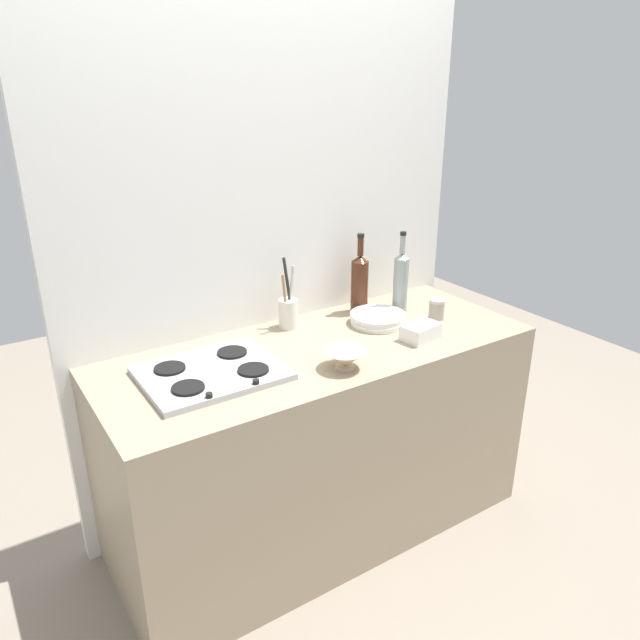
% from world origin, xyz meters
% --- Properties ---
extents(ground_plane, '(6.00, 6.00, 0.00)m').
position_xyz_m(ground_plane, '(0.00, 0.00, 0.00)').
color(ground_plane, gray).
rests_on(ground_plane, ground).
extents(counter_block, '(1.80, 0.70, 0.90)m').
position_xyz_m(counter_block, '(0.00, 0.00, 0.45)').
color(counter_block, tan).
rests_on(counter_block, ground).
extents(backsplash_panel, '(1.90, 0.06, 2.55)m').
position_xyz_m(backsplash_panel, '(0.00, 0.38, 1.28)').
color(backsplash_panel, white).
rests_on(backsplash_panel, ground).
extents(stovetop_hob, '(0.50, 0.40, 0.04)m').
position_xyz_m(stovetop_hob, '(-0.47, 0.01, 0.91)').
color(stovetop_hob, '#B2B2B7').
rests_on(stovetop_hob, counter_block).
extents(plate_stack, '(0.25, 0.25, 0.05)m').
position_xyz_m(plate_stack, '(0.35, 0.07, 0.92)').
color(plate_stack, white).
rests_on(plate_stack, counter_block).
extents(wine_bottle_leftmost, '(0.07, 0.07, 0.38)m').
position_xyz_m(wine_bottle_leftmost, '(0.52, 0.13, 1.05)').
color(wine_bottle_leftmost, gray).
rests_on(wine_bottle_leftmost, counter_block).
extents(wine_bottle_mid_left, '(0.08, 0.08, 0.37)m').
position_xyz_m(wine_bottle_mid_left, '(0.37, 0.23, 1.04)').
color(wine_bottle_mid_left, '#472314').
rests_on(wine_bottle_mid_left, counter_block).
extents(mixing_bowl, '(0.17, 0.17, 0.07)m').
position_xyz_m(mixing_bowl, '(-0.02, -0.21, 0.94)').
color(mixing_bowl, beige).
rests_on(mixing_bowl, counter_block).
extents(butter_dish, '(0.18, 0.13, 0.07)m').
position_xyz_m(butter_dish, '(0.40, -0.16, 0.93)').
color(butter_dish, white).
rests_on(butter_dish, counter_block).
extents(utensil_crock, '(0.09, 0.09, 0.31)m').
position_xyz_m(utensil_crock, '(-0.00, 0.25, 0.97)').
color(utensil_crock, silver).
rests_on(utensil_crock, counter_block).
extents(condiment_jar_front, '(0.07, 0.07, 0.09)m').
position_xyz_m(condiment_jar_front, '(0.61, -0.03, 0.95)').
color(condiment_jar_front, '#9E998C').
rests_on(condiment_jar_front, counter_block).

